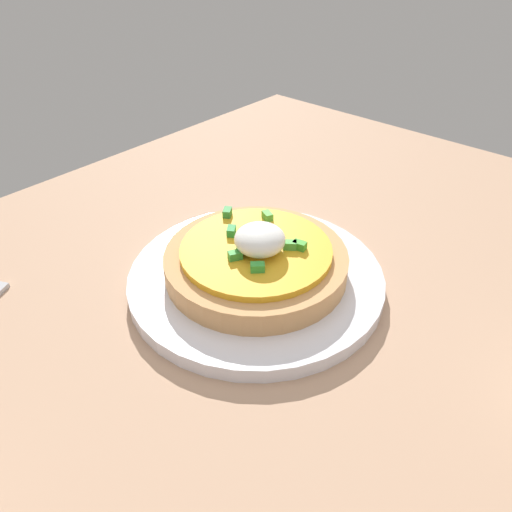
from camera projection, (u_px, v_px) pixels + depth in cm
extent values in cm
cube|color=tan|center=(257.00, 321.00, 47.28)|extent=(103.27, 79.82, 3.33)
cylinder|color=white|center=(256.00, 278.00, 48.88)|extent=(25.61, 25.61, 1.51)
cylinder|color=tan|center=(256.00, 263.00, 47.73)|extent=(18.11, 18.11, 2.38)
cylinder|color=gold|center=(256.00, 250.00, 46.83)|extent=(14.85, 14.85, 0.69)
ellipsoid|color=white|center=(260.00, 239.00, 45.28)|extent=(4.87, 4.87, 2.72)
cube|color=#51AB3E|center=(267.00, 216.00, 50.57)|extent=(1.26, 1.50, 0.80)
cube|color=green|center=(247.00, 249.00, 45.71)|extent=(0.90, 1.34, 0.80)
cube|color=green|center=(293.00, 246.00, 46.03)|extent=(1.41, 1.50, 0.80)
cube|color=#36803C|center=(253.00, 234.00, 47.78)|extent=(1.45, 1.11, 0.80)
cube|color=#328C3C|center=(227.00, 212.00, 51.14)|extent=(1.51, 1.37, 0.80)
cube|color=#307C38|center=(244.00, 245.00, 46.16)|extent=(1.30, 0.83, 0.80)
cube|color=green|center=(299.00, 245.00, 46.18)|extent=(1.03, 1.41, 0.80)
cube|color=green|center=(258.00, 271.00, 42.92)|extent=(1.47, 1.47, 0.80)
cube|color=#298B3C|center=(231.00, 231.00, 48.20)|extent=(1.51, 1.40, 0.80)
cube|color=#327A32|center=(244.00, 248.00, 45.79)|extent=(1.33, 0.88, 0.80)
cube|color=green|center=(238.00, 254.00, 45.06)|extent=(1.51, 1.32, 0.80)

